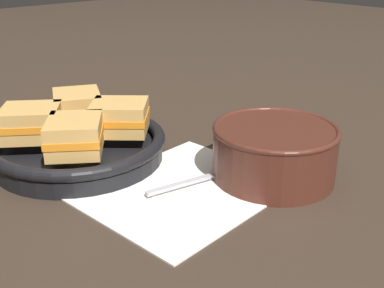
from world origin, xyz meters
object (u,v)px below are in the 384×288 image
Objects in this scene: spoon at (212,176)px; sandwich_far_right at (31,123)px; soup_bowl at (274,149)px; skillet at (79,147)px; sandwich_near_left at (75,135)px; sandwich_near_right at (120,117)px; sandwich_far_left at (78,106)px.

spoon is 1.31× the size of sandwich_far_right.
skillet is (-0.17, 0.23, -0.02)m from soup_bowl.
sandwich_near_left is 0.09m from sandwich_near_right.
sandwich_near_right reaches higher than skillet.
skillet is at bearing 58.23° from sandwich_near_left.
skillet is (-0.10, 0.18, 0.01)m from spoon.
spoon is at bearing -73.70° from sandwich_near_right.
sandwich_far_left reaches higher than skillet.
soup_bowl is 1.56× the size of sandwich_near_left.
skillet is 2.36× the size of sandwich_near_left.
sandwich_near_right is (0.05, -0.03, 0.04)m from skillet.
spoon is 1.31× the size of sandwich_near_left.
sandwich_near_left and sandwich_near_right have the same top height.
sandwich_near_right is (0.09, 0.02, 0.00)m from sandwich_near_left.
sandwich_near_right is at bearing 13.23° from sandwich_near_left.
sandwich_near_left is at bearing -121.77° from sandwich_far_left.
spoon is 0.27m from sandwich_far_right.
sandwich_near_right is at bearing 117.36° from spoon.
sandwich_near_left reaches higher than soup_bowl.
sandwich_far_right reaches higher than skillet.
sandwich_near_right is 1.03× the size of sandwich_far_left.
spoon is 0.17m from sandwich_near_right.
sandwich_near_left is 1.03× the size of sandwich_far_left.
sandwich_far_left is (-0.06, 0.24, 0.06)m from spoon.
sandwich_far_right reaches higher than spoon.
sandwich_near_right reaches higher than soup_bowl.
spoon is at bearing -44.88° from sandwich_near_left.
skillet is at bearing -121.77° from sandwich_far_left.
sandwich_near_left is (-0.13, 0.13, 0.06)m from spoon.
sandwich_far_right is (-0.02, 0.09, 0.00)m from sandwich_near_left.
sandwich_near_right and sandwich_far_right have the same top height.
sandwich_far_right is (-0.09, -0.02, 0.00)m from sandwich_far_left.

